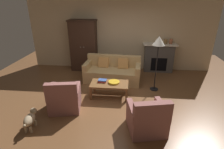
{
  "coord_description": "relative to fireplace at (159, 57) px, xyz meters",
  "views": [
    {
      "loc": [
        0.38,
        -4.5,
        2.72
      ],
      "look_at": [
        -0.11,
        0.48,
        0.55
      ],
      "focal_mm": 28.51,
      "sensor_mm": 36.0,
      "label": 1
    }
  ],
  "objects": [
    {
      "name": "dog",
      "position": [
        -3.3,
        -3.77,
        -0.32
      ],
      "size": [
        0.24,
        0.57,
        0.39
      ],
      "color": "tan",
      "rests_on": "ground"
    },
    {
      "name": "armoire",
      "position": [
        -2.95,
        -0.08,
        0.42
      ],
      "size": [
        1.06,
        0.57,
        1.97
      ],
      "color": "#382319",
      "rests_on": "ground"
    },
    {
      "name": "mantel_vase_terracotta",
      "position": [
        0.38,
        -0.02,
        0.64
      ],
      "size": [
        0.12,
        0.12,
        0.19
      ],
      "primitive_type": "cylinder",
      "color": "#A86042",
      "rests_on": "fireplace"
    },
    {
      "name": "coffee_table",
      "position": [
        -1.7,
        -2.16,
        -0.2
      ],
      "size": [
        1.1,
        0.6,
        0.42
      ],
      "color": "brown",
      "rests_on": "ground"
    },
    {
      "name": "book_stack",
      "position": [
        -1.93,
        -2.09,
        -0.11
      ],
      "size": [
        0.26,
        0.19,
        0.07
      ],
      "color": "#B73833",
      "rests_on": "coffee_table"
    },
    {
      "name": "armchair_near_left",
      "position": [
        -2.78,
        -2.97,
        -0.25
      ],
      "size": [
        0.89,
        0.89,
        0.88
      ],
      "color": "#935B56",
      "rests_on": "ground"
    },
    {
      "name": "couch",
      "position": [
        -1.71,
        -1.06,
        -0.25
      ],
      "size": [
        1.97,
        0.98,
        0.86
      ],
      "color": "tan",
      "rests_on": "ground"
    },
    {
      "name": "floor_lamp",
      "position": [
        -0.32,
        -1.62,
        0.91
      ],
      "size": [
        0.36,
        0.36,
        1.71
      ],
      "color": "black",
      "rests_on": "ground"
    },
    {
      "name": "mantel_vase_bronze",
      "position": [
        0.18,
        -0.02,
        0.64
      ],
      "size": [
        0.14,
        0.14,
        0.17
      ],
      "primitive_type": "cylinder",
      "color": "olive",
      "rests_on": "fireplace"
    },
    {
      "name": "fireplace",
      "position": [
        0.0,
        0.0,
        0.0
      ],
      "size": [
        1.26,
        0.48,
        1.12
      ],
      "color": "#4C4947",
      "rests_on": "ground"
    },
    {
      "name": "fruit_bowl",
      "position": [
        -1.57,
        -2.13,
        -0.12
      ],
      "size": [
        0.33,
        0.33,
        0.05
      ],
      "primitive_type": "cylinder",
      "color": "gold",
      "rests_on": "coffee_table"
    },
    {
      "name": "armchair_near_right",
      "position": [
        -0.72,
        -3.6,
        -0.25
      ],
      "size": [
        0.91,
        0.91,
        0.88
      ],
      "color": "#935B56",
      "rests_on": "ground"
    },
    {
      "name": "ground_plane",
      "position": [
        -1.55,
        -2.3,
        -0.57
      ],
      "size": [
        9.6,
        9.6,
        0.0
      ],
      "primitive_type": "plane",
      "color": "brown"
    },
    {
      "name": "back_wall",
      "position": [
        -1.55,
        0.25,
        0.83
      ],
      "size": [
        7.2,
        0.1,
        2.8
      ],
      "primitive_type": "cube",
      "color": "beige",
      "rests_on": "ground"
    }
  ]
}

